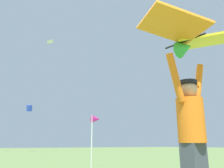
% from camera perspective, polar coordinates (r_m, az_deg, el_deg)
% --- Properties ---
extents(kite_flyer_person, '(0.81, 0.38, 1.92)m').
position_cam_1_polar(kite_flyer_person, '(3.15, 18.86, -11.28)').
color(kite_flyer_person, '#424751').
rests_on(kite_flyer_person, ground).
extents(held_stunt_kite, '(1.68, 0.97, 0.39)m').
position_cam_1_polar(held_stunt_kite, '(3.41, 18.07, 10.61)').
color(held_stunt_kite, black).
extents(distant_kite_white_high_right, '(1.04, 1.08, 0.47)m').
position_cam_1_polar(distant_kite_white_high_right, '(34.04, -14.87, 9.99)').
color(distant_kite_white_high_right, white).
extents(distant_kite_blue_mid_left, '(0.66, 0.74, 0.83)m').
position_cam_1_polar(distant_kite_blue_mid_left, '(28.78, -19.48, -5.57)').
color(distant_kite_blue_mid_left, blue).
extents(marker_flag, '(0.30, 0.24, 1.71)m').
position_cam_1_polar(marker_flag, '(7.59, -4.08, -9.31)').
color(marker_flag, silver).
rests_on(marker_flag, ground).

